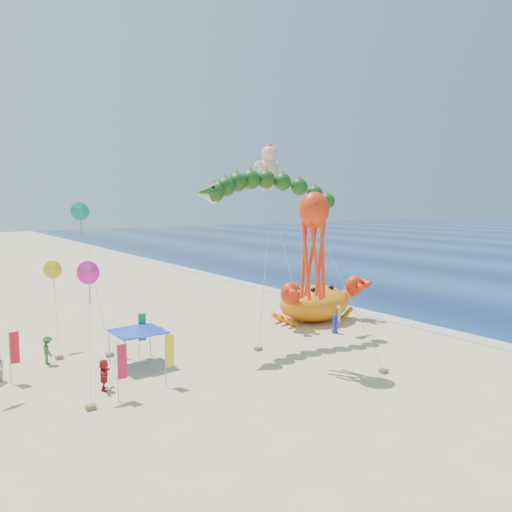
# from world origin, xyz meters

# --- Properties ---
(ground) EXTENTS (320.00, 320.00, 0.00)m
(ground) POSITION_xyz_m (0.00, 0.00, 0.00)
(ground) COLOR #D1B784
(ground) RESTS_ON ground
(foam_strip) EXTENTS (320.00, 320.00, 0.00)m
(foam_strip) POSITION_xyz_m (12.00, 0.00, 0.01)
(foam_strip) COLOR silver
(foam_strip) RESTS_ON ground
(crab_inflatable) EXTENTS (9.00, 5.80, 3.95)m
(crab_inflatable) POSITION_xyz_m (5.90, 4.06, 1.74)
(crab_inflatable) COLOR orange
(crab_inflatable) RESTS_ON ground
(dragon_kite) EXTENTS (12.39, 3.37, 12.52)m
(dragon_kite) POSITION_xyz_m (-1.19, 1.45, 11.17)
(dragon_kite) COLOR #153F11
(dragon_kite) RESTS_ON ground
(cherub_kite) EXTENTS (1.98, 6.94, 15.99)m
(cherub_kite) POSITION_xyz_m (5.21, 10.12, 13.90)
(cherub_kite) COLOR #F2B694
(cherub_kite) RESTS_ON ground
(octopus_kite) EXTENTS (4.13, 4.52, 11.21)m
(octopus_kite) POSITION_xyz_m (-2.64, -5.18, 8.37)
(octopus_kite) COLOR red
(octopus_kite) RESTS_ON ground
(canopy_blue) EXTENTS (3.40, 3.40, 2.71)m
(canopy_blue) POSITION_xyz_m (-11.64, 1.61, 2.44)
(canopy_blue) COLOR gray
(canopy_blue) RESTS_ON ground
(feather_flags) EXTENTS (8.54, 6.36, 3.20)m
(feather_flags) POSITION_xyz_m (-13.93, -0.11, 2.01)
(feather_flags) COLOR gray
(feather_flags) RESTS_ON ground
(beachgoers) EXTENTS (26.54, 8.10, 1.87)m
(beachgoers) POSITION_xyz_m (-11.75, 1.92, 0.88)
(beachgoers) COLOR silver
(beachgoers) RESTS_ON ground
(small_kites) EXTENTS (8.49, 13.52, 10.60)m
(small_kites) POSITION_xyz_m (-16.03, 4.03, 6.88)
(small_kites) COLOR #FD1CB3
(small_kites) RESTS_ON ground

